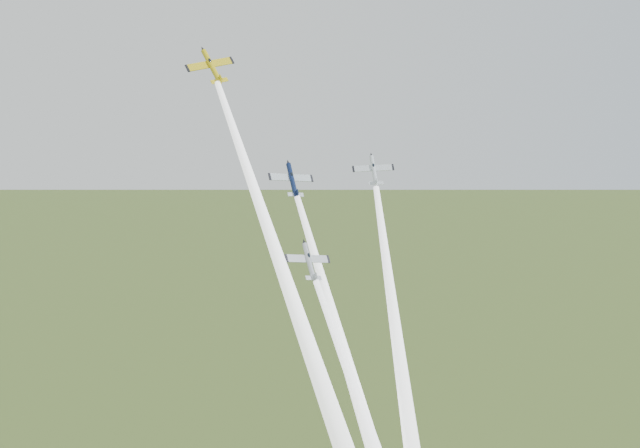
% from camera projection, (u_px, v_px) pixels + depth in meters
% --- Properties ---
extents(plane_yellow, '(10.70, 8.24, 8.62)m').
position_uv_depth(plane_yellow, '(212.00, 66.00, 125.94)').
color(plane_yellow, gold).
extents(smoke_trail_yellow, '(19.19, 38.88, 53.00)m').
position_uv_depth(smoke_trail_yellow, '(281.00, 265.00, 112.38)').
color(smoke_trail_yellow, white).
extents(plane_navy, '(8.64, 7.82, 7.45)m').
position_uv_depth(plane_navy, '(292.00, 180.00, 127.63)').
color(plane_navy, '#0D193C').
extents(smoke_trail_navy, '(15.20, 40.01, 52.83)m').
position_uv_depth(smoke_trail_navy, '(356.00, 391.00, 113.02)').
color(smoke_trail_navy, white).
extents(plane_silver_right, '(6.99, 5.03, 6.27)m').
position_uv_depth(plane_silver_right, '(374.00, 170.00, 128.63)').
color(plane_silver_right, silver).
extents(smoke_trail_silver_right, '(3.30, 38.10, 48.84)m').
position_uv_depth(smoke_trail_silver_right, '(401.00, 366.00, 113.20)').
color(smoke_trail_silver_right, white).
extents(plane_silver_low, '(8.42, 8.21, 7.55)m').
position_uv_depth(plane_silver_low, '(309.00, 261.00, 116.76)').
color(plane_silver_low, '#A4A9B1').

